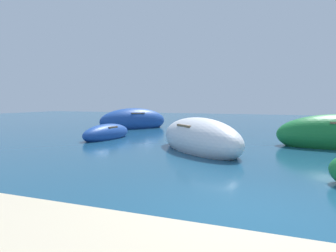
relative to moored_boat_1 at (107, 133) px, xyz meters
The scene contains 4 objects.
ground 11.57m from the moored_boat_1, 44.55° to the right, with size 80.00×80.00×0.00m, color navy.
moored_boat_1 is the anchor object (origin of this frame).
moored_boat_2 6.25m from the moored_boat_1, 105.72° to the left, with size 4.55×5.18×1.82m.
moored_boat_3 5.81m from the moored_boat_1, 19.48° to the right, with size 4.93×4.87×1.68m.
Camera 1 is at (0.63, -5.54, 1.97)m, focal length 33.72 mm.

